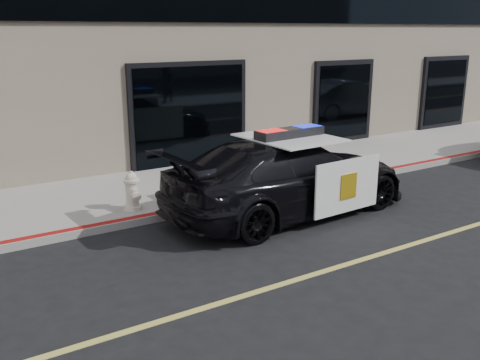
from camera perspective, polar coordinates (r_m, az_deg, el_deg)
ground at (r=10.15m, az=18.64°, el=-6.30°), size 120.00×120.00×0.00m
sidewalk_n at (r=13.82m, az=1.71°, el=0.66°), size 60.00×3.50×0.15m
police_car at (r=10.93m, az=5.23°, el=0.47°), size 2.81×5.67×1.78m
fire_hydrant at (r=10.96m, az=-11.42°, el=-1.24°), size 0.36×0.50×0.80m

